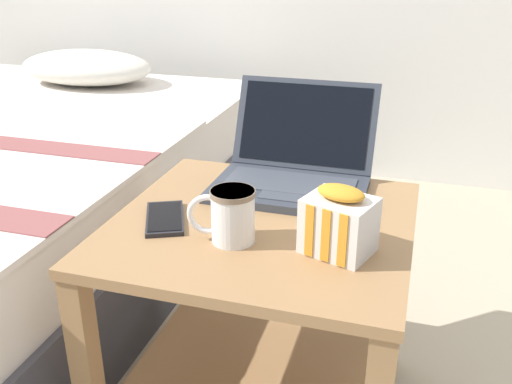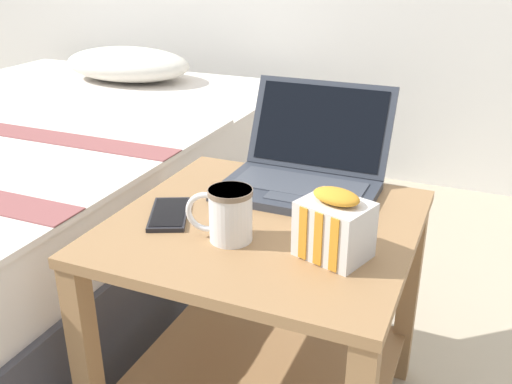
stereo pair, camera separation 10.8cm
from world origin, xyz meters
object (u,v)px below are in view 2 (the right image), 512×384
(laptop, at_px, (305,169))
(snack_bag, at_px, (334,227))
(mug_front_left, at_px, (228,212))
(bed, at_px, (24,182))
(cell_phone, at_px, (169,214))

(laptop, bearing_deg, snack_bag, -62.29)
(mug_front_left, relative_size, snack_bag, 0.90)
(snack_bag, bearing_deg, laptop, 117.71)
(bed, height_order, laptop, laptop)
(mug_front_left, bearing_deg, laptop, 80.67)
(mug_front_left, bearing_deg, bed, 153.16)
(snack_bag, relative_size, cell_phone, 0.85)
(snack_bag, distance_m, cell_phone, 0.36)
(cell_phone, bearing_deg, snack_bag, -4.08)
(bed, bearing_deg, mug_front_left, -26.84)
(cell_phone, bearing_deg, bed, 151.35)
(snack_bag, bearing_deg, cell_phone, 175.92)
(mug_front_left, bearing_deg, cell_phone, 164.82)
(laptop, relative_size, cell_phone, 2.03)
(laptop, xyz_separation_m, snack_bag, (0.15, -0.28, 0.01))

